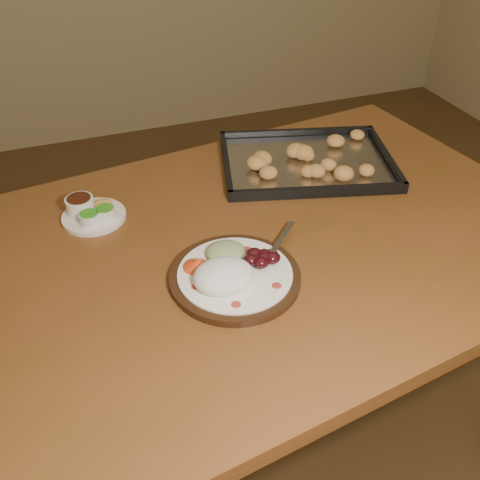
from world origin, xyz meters
name	(u,v)px	position (x,y,z in m)	size (l,w,h in m)	color
ground	(275,377)	(0.00, 0.00, 0.00)	(4.00, 4.00, 0.00)	#53371C
dining_table	(233,279)	(-0.21, -0.18, 0.65)	(1.61, 1.10, 0.75)	brown
dinner_plate	(232,273)	(-0.25, -0.28, 0.77)	(0.31, 0.26, 0.06)	black
condiment_saucer	(91,212)	(-0.48, 0.03, 0.77)	(0.15, 0.15, 0.05)	silver
baking_tray	(306,160)	(0.09, 0.08, 0.77)	(0.51, 0.43, 0.05)	black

